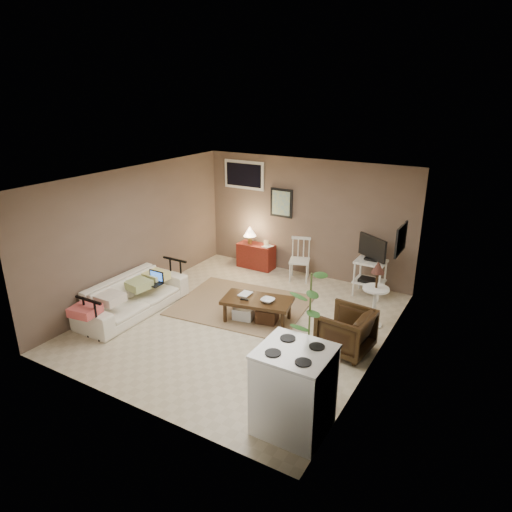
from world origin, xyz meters
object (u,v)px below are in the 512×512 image
Objects in this scene: sofa at (132,291)px; tv_stand at (371,265)px; coffee_table at (257,308)px; spindle_chair at (300,261)px; stove at (294,390)px; armchair at (346,329)px; side_table at (376,287)px; potted_plant at (309,328)px; red_console at (255,254)px.

sofa is 1.77× the size of tv_stand.
sofa is at bearing -158.70° from coffee_table.
sofa is at bearing -123.97° from spindle_chair.
spindle_chair is at bearing 178.78° from tv_stand.
coffee_table is 1.07× the size of tv_stand.
coffee_table is at bearing -123.57° from tv_stand.
spindle_chair is 0.83× the size of stove.
stove is (0.35, -3.95, -0.10)m from tv_stand.
armchair is at bearing 91.71° from stove.
side_table is at bearing 25.65° from coffee_table.
potted_plant reaches higher than sofa.
potted_plant is (-0.12, -1.09, 0.51)m from armchair.
potted_plant is at bearing -0.41° from armchair.
tv_stand is at bearing -50.44° from sofa.
stove is at bearing -54.73° from red_console.
armchair is (2.85, -2.25, 0.05)m from red_console.
tv_stand is 0.71× the size of potted_plant.
sofa is 1.25× the size of potted_plant.
potted_plant is at bearing -63.19° from spindle_chair.
red_console is at bearing 120.92° from coffee_table.
tv_stand is 2.13m from armchair.
sofa is 2.38× the size of spindle_chair.
side_table is (1.88, -1.15, 0.29)m from spindle_chair.
side_table reaches higher than spindle_chair.
stove is (1.80, -3.98, 0.11)m from spindle_chair.
red_console is at bearing 176.49° from tv_stand.
sofa is 2.83× the size of armchair.
tv_stand reaches higher than red_console.
tv_stand is 3.19m from potted_plant.
stove is at bearing -91.62° from side_table.
sofa is at bearing 161.66° from stove.
spindle_chair is 2.22m from side_table.
stove is (1.64, -2.00, 0.27)m from coffee_table.
armchair is at bearing -82.03° from tv_stand.
potted_plant is (3.49, -0.44, 0.47)m from sofa.
red_console is 3.63m from armchair.
stove reaches higher than spindle_chair.
spindle_chair is 2.74m from armchair.
armchair is (3.61, 0.65, -0.04)m from sofa.
sofa is 1.98× the size of stove.
potted_plant is at bearing -97.05° from side_table.
potted_plant is at bearing -50.70° from red_console.
tv_stand is 1.20m from side_table.
red_console is at bearing 125.27° from stove.
sofa is (-2.02, -0.79, 0.16)m from coffee_table.
spindle_chair is at bearing -6.48° from red_console.
coffee_table is 1.35× the size of red_console.
side_table is 1.55× the size of armchair.
side_table is 1.03m from armchair.
coffee_table is at bearing -68.70° from sofa.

